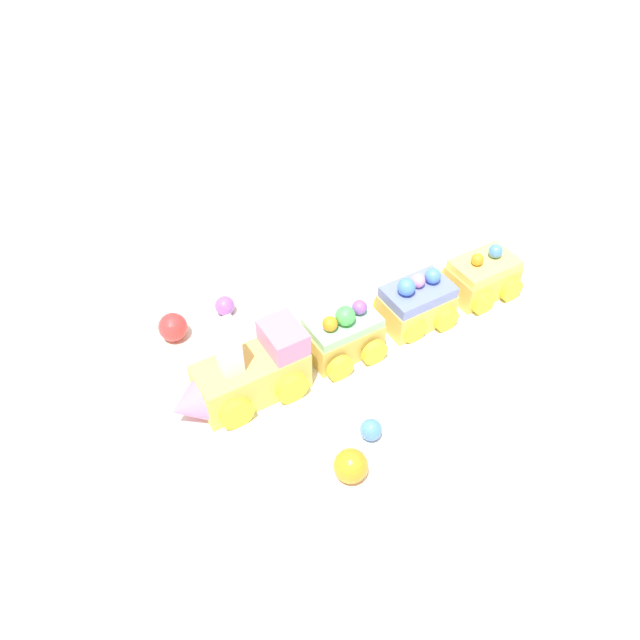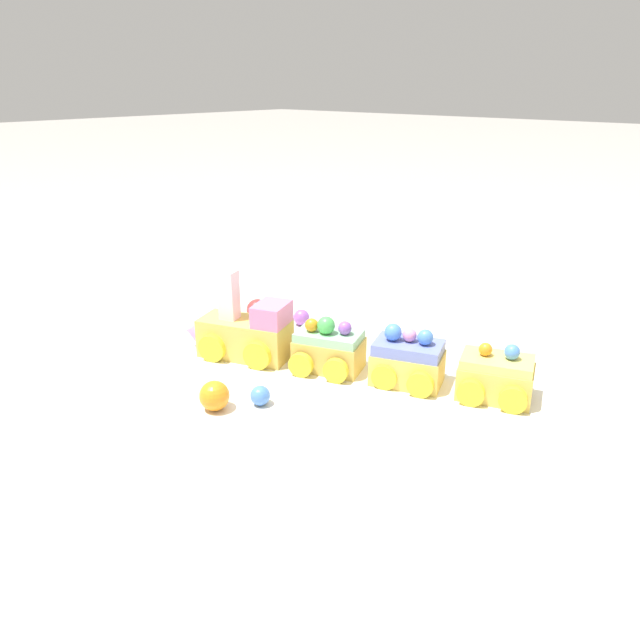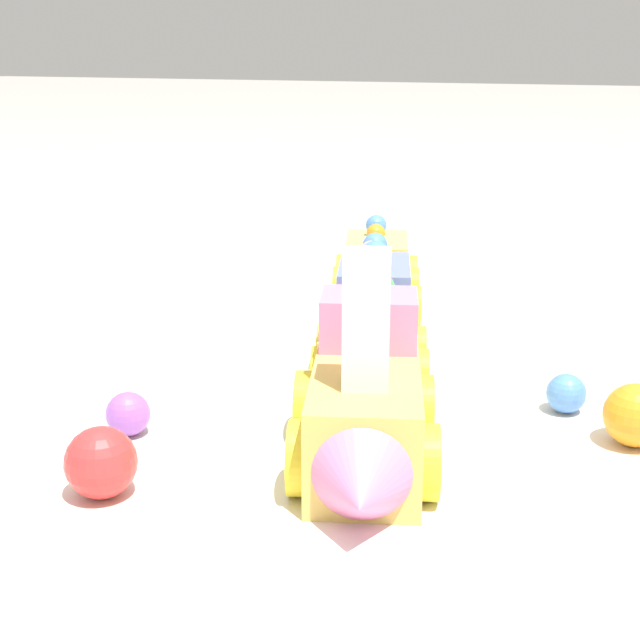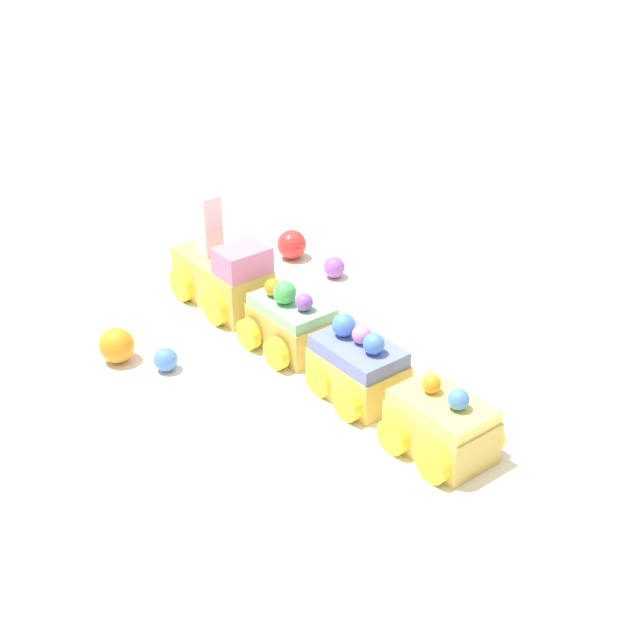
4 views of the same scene
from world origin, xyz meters
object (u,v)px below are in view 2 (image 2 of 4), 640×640
object	(u,v)px
cake_car_mint	(327,350)
gumball_orange	(214,396)
cake_car_blueberry	(407,362)
gumball_red	(258,310)
gumball_blue	(260,396)
cake_train_locomotive	(240,333)
gumball_purple	(301,317)
cake_car_lemon	(496,378)

from	to	relation	value
cake_car_mint	gumball_orange	distance (m)	0.15
cake_car_blueberry	gumball_red	world-z (taller)	cake_car_blueberry
cake_car_mint	gumball_red	bearing A→B (deg)	-37.82
cake_car_blueberry	gumball_blue	bearing A→B (deg)	38.84
gumball_blue	cake_train_locomotive	bearing A→B (deg)	-33.06
cake_train_locomotive	gumball_blue	distance (m)	0.13
cake_train_locomotive	gumball_blue	xyz separation A→B (m)	(-0.11, 0.07, -0.02)
gumball_purple	gumball_orange	bearing A→B (deg)	111.88
cake_train_locomotive	cake_car_lemon	size ratio (longest dim) A/B	1.64
cake_train_locomotive	cake_car_mint	distance (m)	0.11
cake_train_locomotive	gumball_red	size ratio (longest dim) A/B	4.60
gumball_purple	cake_car_mint	bearing A→B (deg)	144.52
cake_car_blueberry	gumball_blue	world-z (taller)	cake_car_blueberry
cake_car_mint	gumball_purple	size ratio (longest dim) A/B	3.96
cake_car_blueberry	gumball_red	xyz separation A→B (m)	(0.26, -0.02, -0.01)
cake_car_lemon	gumball_red	bearing A→B (deg)	-18.55
cake_train_locomotive	cake_car_blueberry	size ratio (longest dim) A/B	1.64
cake_car_mint	gumball_red	xyz separation A→B (m)	(0.17, -0.06, -0.01)
gumball_orange	gumball_blue	distance (m)	0.05
cake_car_blueberry	gumball_blue	xyz separation A→B (m)	(0.09, 0.14, -0.01)
cake_car_mint	gumball_purple	world-z (taller)	cake_car_mint
gumball_purple	gumball_red	distance (m)	0.06
gumball_red	gumball_blue	distance (m)	0.24
gumball_blue	gumball_red	bearing A→B (deg)	-42.92
cake_car_blueberry	gumball_purple	world-z (taller)	cake_car_blueberry
gumball_purple	gumball_orange	xyz separation A→B (m)	(-0.09, 0.23, 0.00)
cake_car_mint	gumball_purple	xyz separation A→B (m)	(0.12, -0.08, -0.01)
cake_car_mint	cake_car_blueberry	distance (m)	0.09
cake_car_mint	cake_car_lemon	distance (m)	0.19
gumball_purple	gumball_red	xyz separation A→B (m)	(0.06, 0.03, 0.00)
cake_car_mint	gumball_blue	distance (m)	0.11
gumball_blue	gumball_purple	bearing A→B (deg)	-58.07
cake_car_lemon	gumball_orange	distance (m)	0.29
gumball_purple	gumball_blue	size ratio (longest dim) A/B	1.05
cake_train_locomotive	cake_car_blueberry	distance (m)	0.21
gumball_red	gumball_orange	size ratio (longest dim) A/B	1.01
cake_train_locomotive	gumball_red	world-z (taller)	cake_train_locomotive
cake_car_mint	gumball_red	world-z (taller)	cake_car_mint
gumball_orange	cake_car_mint	bearing A→B (deg)	-99.50
cake_car_blueberry	cake_car_lemon	world-z (taller)	cake_car_blueberry
gumball_red	cake_train_locomotive	bearing A→B (deg)	126.06
cake_car_lemon	cake_train_locomotive	bearing A→B (deg)	0.01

